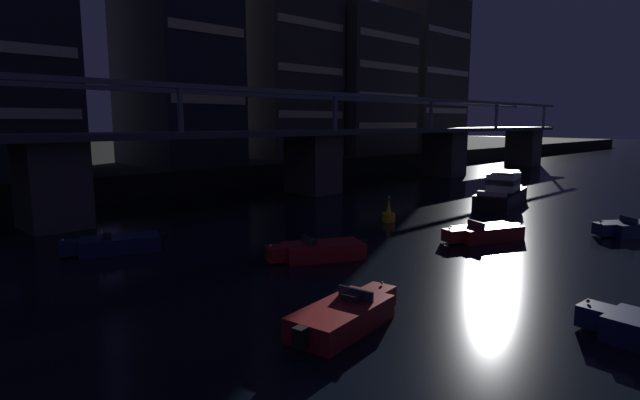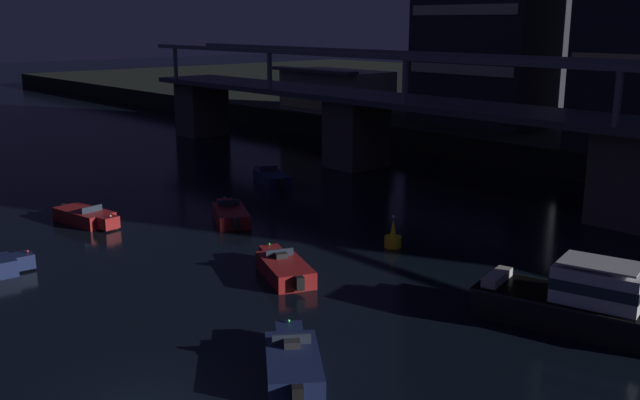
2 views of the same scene
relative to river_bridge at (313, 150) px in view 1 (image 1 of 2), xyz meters
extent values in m
cube|color=black|center=(0.00, 48.01, -3.04)|extent=(240.00, 80.00, 2.20)
cube|color=#4C4944|center=(-23.04, 0.01, -1.36)|extent=(3.60, 4.40, 5.55)
cube|color=#4C4944|center=(0.00, 0.01, -1.36)|extent=(3.60, 4.40, 5.55)
cube|color=#4C4944|center=(23.04, 0.01, -1.36)|extent=(3.60, 4.40, 5.55)
cube|color=#4C4944|center=(46.08, 0.01, -1.36)|extent=(3.60, 4.40, 5.55)
cube|color=#3D424C|center=(0.00, 0.01, 1.64)|extent=(98.15, 6.40, 0.45)
cube|color=slate|center=(0.00, -2.89, 5.06)|extent=(98.15, 0.36, 0.36)
cube|color=slate|center=(0.00, 2.91, 5.06)|extent=(98.15, 0.36, 0.36)
cube|color=slate|center=(-15.36, -2.89, 3.46)|extent=(0.30, 0.30, 3.20)
cube|color=slate|center=(0.00, -2.89, 3.46)|extent=(0.30, 0.30, 3.20)
cube|color=slate|center=(15.36, -2.89, 3.46)|extent=(0.30, 0.30, 3.20)
cube|color=slate|center=(30.72, -2.89, 3.46)|extent=(0.30, 0.30, 3.20)
cube|color=slate|center=(46.08, -2.89, 3.46)|extent=(0.30, 0.30, 3.20)
cube|color=beige|center=(-22.28, 12.30, 3.29)|extent=(11.44, 0.10, 0.90)
cube|color=beige|center=(-22.28, 12.30, 8.52)|extent=(11.44, 0.10, 0.90)
cube|color=#282833|center=(-5.37, 15.59, 14.99)|extent=(9.19, 12.87, 33.86)
cube|color=beige|center=(-5.37, 9.11, 4.83)|extent=(8.46, 0.10, 0.90)
cube|color=beige|center=(-5.37, 9.11, 11.61)|extent=(8.46, 0.10, 0.90)
cube|color=#423D38|center=(10.64, 15.84, 11.75)|extent=(11.82, 8.96, 27.37)
cube|color=beige|center=(10.64, 11.31, 3.54)|extent=(10.88, 0.10, 0.90)
cube|color=beige|center=(10.64, 11.31, 9.01)|extent=(10.88, 0.10, 0.90)
cube|color=beige|center=(10.64, 11.31, 14.49)|extent=(10.88, 0.10, 0.90)
cube|color=#423D38|center=(24.04, 16.04, 8.16)|extent=(14.00, 12.71, 20.20)
cube|color=beige|center=(24.04, 9.63, 2.10)|extent=(12.88, 0.10, 0.90)
cube|color=beige|center=(24.04, 9.63, 6.14)|extent=(12.88, 0.10, 0.90)
cube|color=beige|center=(24.04, 9.63, 10.18)|extent=(12.88, 0.10, 0.90)
cube|color=beige|center=(24.04, 9.63, 14.22)|extent=(12.88, 0.10, 0.90)
cube|color=#423D38|center=(24.04, 16.04, 18.56)|extent=(9.80, 8.90, 0.60)
cube|color=#423D38|center=(43.71, 17.51, 14.27)|extent=(13.83, 9.82, 32.42)
cube|color=beige|center=(43.71, 12.55, 4.55)|extent=(12.73, 0.10, 0.90)
cube|color=beige|center=(43.71, 12.55, 11.03)|extent=(12.73, 0.10, 0.90)
cube|color=beige|center=(43.71, 12.55, 17.51)|extent=(12.73, 0.10, 0.90)
cube|color=black|center=(5.72, -16.18, -3.54)|extent=(8.39, 4.46, 1.20)
cube|color=black|center=(10.13, -15.08, -3.46)|extent=(1.41, 1.65, 1.04)
cube|color=black|center=(5.72, -16.18, -2.99)|extent=(8.49, 4.56, 0.10)
cube|color=white|center=(6.30, -16.04, -2.24)|extent=(3.61, 2.81, 1.40)
cube|color=#283342|center=(6.30, -16.04, -2.19)|extent=(3.66, 2.86, 0.44)
cube|color=silver|center=(6.30, -16.04, -1.39)|extent=(3.25, 2.53, 0.08)
cube|color=#B7B2A8|center=(2.42, -17.01, -2.76)|extent=(1.09, 2.16, 0.36)
cube|color=maroon|center=(-21.62, -24.10, -3.74)|extent=(4.15, 2.40, 0.80)
cube|color=maroon|center=(-19.25, -23.72, -3.69)|extent=(1.05, 1.12, 0.70)
cube|color=#283342|center=(-20.78, -23.96, -3.16)|extent=(0.31, 1.35, 0.36)
cube|color=#262628|center=(-21.03, -24.00, -3.22)|extent=(0.48, 0.62, 0.24)
cube|color=black|center=(-23.75, -24.44, -3.64)|extent=(0.41, 0.41, 0.60)
sphere|color=beige|center=(-19.00, -23.68, -3.26)|extent=(0.12, 0.12, 0.12)
cube|color=#19234C|center=(-15.63, -29.87, -3.69)|extent=(1.05, 0.96, 0.70)
sphere|color=red|center=(-15.62, -29.62, -3.26)|extent=(0.12, 0.12, 0.12)
cube|color=maroon|center=(-6.28, -21.22, -3.74)|extent=(4.30, 3.13, 0.80)
cube|color=maroon|center=(-8.51, -20.32, -3.69)|extent=(1.21, 1.25, 0.70)
cube|color=#283342|center=(-7.06, -20.90, -3.16)|extent=(0.60, 1.29, 0.36)
cube|color=#262628|center=(-6.83, -21.00, -3.22)|extent=(0.58, 0.67, 0.24)
cube|color=black|center=(-4.28, -22.03, -3.64)|extent=(0.47, 0.47, 0.60)
sphere|color=#33D84C|center=(-8.74, -20.23, -3.26)|extent=(0.12, 0.12, 0.12)
cube|color=#19234C|center=(-22.61, -9.12, -3.74)|extent=(4.29, 3.04, 0.80)
cube|color=#19234C|center=(-24.87, -8.29, -3.69)|extent=(1.19, 1.24, 0.70)
cube|color=#283342|center=(-23.41, -8.83, -3.16)|extent=(0.56, 1.30, 0.36)
cube|color=#262628|center=(-23.18, -8.92, -3.22)|extent=(0.57, 0.66, 0.24)
cube|color=black|center=(-20.59, -9.86, -3.64)|extent=(0.46, 0.46, 0.60)
sphere|color=beige|center=(-25.11, -8.21, -3.26)|extent=(0.12, 0.12, 0.12)
cube|color=maroon|center=(-15.94, -17.51, -3.74)|extent=(4.30, 3.37, 0.80)
cube|color=maroon|center=(-18.09, -16.43, -3.69)|extent=(1.25, 1.29, 0.70)
cube|color=#283342|center=(-16.70, -17.13, -3.16)|extent=(0.70, 1.25, 0.36)
cube|color=#262628|center=(-16.48, -17.24, -3.22)|extent=(0.61, 0.68, 0.24)
cube|color=black|center=(-14.02, -18.48, -3.64)|extent=(0.48, 0.48, 0.60)
sphere|color=beige|center=(-18.31, -16.31, -3.26)|extent=(0.12, 0.12, 0.12)
cube|color=#19234C|center=(1.36, -27.09, -3.74)|extent=(4.22, 3.76, 0.80)
cube|color=#19234C|center=(-0.58, -25.67, -3.69)|extent=(1.31, 1.33, 0.70)
cube|color=#283342|center=(0.68, -26.59, -3.16)|extent=(0.88, 1.15, 0.36)
cube|color=#262628|center=(0.88, -26.74, -3.22)|extent=(0.65, 0.69, 0.24)
sphere|color=#33D84C|center=(-0.78, -25.52, -3.26)|extent=(0.12, 0.12, 0.12)
cylinder|color=yellow|center=(-6.15, -13.95, -3.84)|extent=(0.90, 0.90, 0.60)
cone|color=yellow|center=(-6.15, -13.95, -3.04)|extent=(0.36, 0.36, 1.00)
sphere|color=#F2EAB2|center=(-6.15, -13.95, -2.46)|extent=(0.16, 0.16, 0.16)
camera|label=1|loc=(-33.06, -34.81, 2.58)|focal=28.27mm
camera|label=2|loc=(18.39, -41.16, 7.49)|focal=40.37mm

